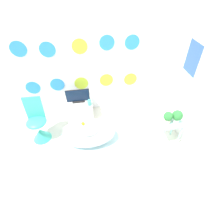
{
  "coord_description": "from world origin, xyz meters",
  "views": [
    {
      "loc": [
        0.1,
        -1.34,
        2.78
      ],
      "look_at": [
        0.48,
        0.94,
        0.71
      ],
      "focal_mm": 28.0,
      "sensor_mm": 36.0,
      "label": 1
    }
  ],
  "objects": [
    {
      "name": "chair",
      "position": [
        -0.92,
        1.18,
        0.29
      ],
      "size": [
        0.38,
        0.38,
        0.92
      ],
      "color": "#38B2A3",
      "rests_on": "ground_plane"
    },
    {
      "name": "side_table",
      "position": [
        1.53,
        0.7,
        0.4
      ],
      "size": [
        0.39,
        0.33,
        0.52
      ],
      "color": "#99E0D8",
      "rests_on": "ground_plane"
    },
    {
      "name": "rug",
      "position": [
        0.03,
        0.76,
        0.0
      ],
      "size": [
        1.16,
        0.91,
        0.01
      ],
      "color": "silver",
      "rests_on": "ground_plane"
    },
    {
      "name": "vase",
      "position": [
        0.1,
        1.56,
        0.48
      ],
      "size": [
        0.09,
        0.09,
        0.14
      ],
      "color": "#51B2AD",
      "rests_on": "tv_cabinet"
    },
    {
      "name": "tv",
      "position": [
        -0.13,
        1.72,
        0.56
      ],
      "size": [
        0.5,
        0.12,
        0.3
      ],
      "color": "black",
      "rests_on": "tv_cabinet"
    },
    {
      "name": "potted_plant_left",
      "position": [
        1.45,
        0.71,
        0.64
      ],
      "size": [
        0.16,
        0.16,
        0.24
      ],
      "color": "beige",
      "rests_on": "side_table"
    },
    {
      "name": "bathtub",
      "position": [
        0.03,
        0.91,
        0.23
      ],
      "size": [
        1.0,
        0.54,
        0.46
      ],
      "color": "white",
      "rests_on": "ground_plane"
    },
    {
      "name": "ground_plane",
      "position": [
        0.0,
        0.0,
        0.0
      ],
      "size": [
        12.0,
        12.0,
        0.0
      ],
      "primitive_type": "plane",
      "color": "silver"
    },
    {
      "name": "rubber_duck",
      "position": [
        -0.06,
        0.95,
        0.49
      ],
      "size": [
        0.07,
        0.07,
        0.08
      ],
      "color": "yellow",
      "rests_on": "bathtub"
    },
    {
      "name": "tv_cabinet",
      "position": [
        -0.13,
        1.71,
        0.21
      ],
      "size": [
        0.57,
        0.44,
        0.42
      ],
      "color": "silver",
      "rests_on": "ground_plane"
    },
    {
      "name": "wall_back_dotted",
      "position": [
        0.0,
        1.98,
        1.3
      ],
      "size": [
        4.68,
        0.05,
        2.6
      ],
      "color": "white",
      "rests_on": "ground_plane"
    },
    {
      "name": "wall_right",
      "position": [
        1.86,
        0.98,
        1.3
      ],
      "size": [
        0.06,
        2.96,
        2.6
      ],
      "color": "silver",
      "rests_on": "ground_plane"
    },
    {
      "name": "potted_plant_right",
      "position": [
        1.62,
        0.71,
        0.65
      ],
      "size": [
        0.19,
        0.19,
        0.24
      ],
      "color": "white",
      "rests_on": "side_table"
    }
  ]
}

